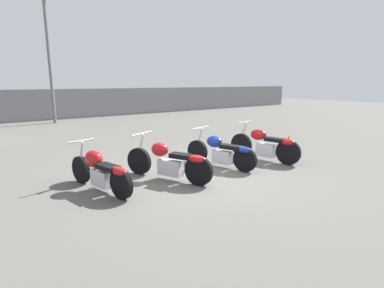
{
  "coord_description": "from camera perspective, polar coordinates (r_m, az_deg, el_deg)",
  "views": [
    {
      "loc": [
        -4.23,
        -5.32,
        2.15
      ],
      "look_at": [
        0.0,
        0.51,
        0.65
      ],
      "focal_mm": 28.0,
      "sensor_mm": 36.0,
      "label": 1
    }
  ],
  "objects": [
    {
      "name": "ground_plane",
      "position": [
        7.13,
        2.41,
        -5.8
      ],
      "size": [
        60.0,
        60.0,
        0.0
      ],
      "primitive_type": "plane",
      "color": "#5B5954"
    },
    {
      "name": "motorcycle_slot_3",
      "position": [
        8.52,
        13.74,
        -0.17
      ],
      "size": [
        0.72,
        2.1,
        1.04
      ],
      "rotation": [
        0.0,
        0.0,
        0.2
      ],
      "color": "black",
      "rests_on": "ground_plane"
    },
    {
      "name": "traffic_cone_near",
      "position": [
        10.73,
        9.69,
        1.49
      ],
      "size": [
        0.33,
        0.33,
        0.53
      ],
      "color": "orange",
      "rests_on": "ground_plane"
    },
    {
      "name": "light_pole_left",
      "position": [
        17.53,
        -25.72,
        16.24
      ],
      "size": [
        0.7,
        0.35,
        6.41
      ],
      "color": "slate",
      "rests_on": "ground_plane"
    },
    {
      "name": "fence_back",
      "position": [
        19.13,
        -23.29,
        6.98
      ],
      "size": [
        40.0,
        0.04,
        1.74
      ],
      "color": "gray",
      "rests_on": "ground_plane"
    },
    {
      "name": "motorcycle_slot_2",
      "position": [
        7.65,
        5.66,
        -1.45
      ],
      "size": [
        0.86,
        2.0,
        0.98
      ],
      "rotation": [
        0.0,
        0.0,
        0.28
      ],
      "color": "black",
      "rests_on": "ground_plane"
    },
    {
      "name": "motorcycle_slot_1",
      "position": [
        6.64,
        -4.4,
        -3.37
      ],
      "size": [
        1.12,
        2.07,
        1.01
      ],
      "rotation": [
        0.0,
        0.0,
        0.43
      ],
      "color": "black",
      "rests_on": "ground_plane"
    },
    {
      "name": "traffic_cone_far",
      "position": [
        10.69,
        17.92,
        0.59
      ],
      "size": [
        0.33,
        0.33,
        0.37
      ],
      "color": "orange",
      "rests_on": "ground_plane"
    },
    {
      "name": "motorcycle_slot_0",
      "position": [
        6.24,
        -17.07,
        -4.88
      ],
      "size": [
        0.74,
        1.97,
        0.96
      ],
      "rotation": [
        0.0,
        0.0,
        0.24
      ],
      "color": "black",
      "rests_on": "ground_plane"
    }
  ]
}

